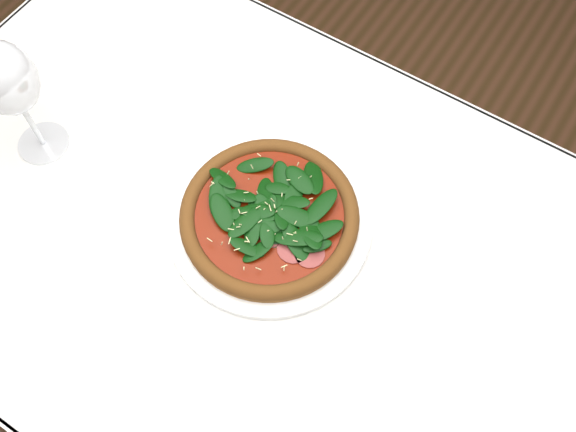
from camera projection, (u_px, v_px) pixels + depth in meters
The scene contains 5 objects.
ground at pixel (261, 359), 1.63m from camera, with size 6.00×6.00×0.00m, color brown.
dining_table at pixel (246, 258), 1.05m from camera, with size 1.21×0.81×0.75m.
plate at pixel (270, 220), 0.97m from camera, with size 0.31×0.31×0.01m.
pizza at pixel (269, 214), 0.95m from camera, with size 0.27×0.27×0.03m.
wine_glass at pixel (6, 81), 0.90m from camera, with size 0.09×0.09×0.22m.
Camera 1 is at (0.29, -0.31, 1.62)m, focal length 40.00 mm.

